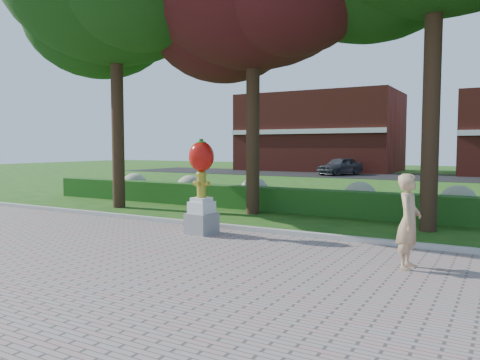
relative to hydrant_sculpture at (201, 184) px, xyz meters
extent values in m
plane|color=#1A4F13|center=(1.33, -2.06, -1.29)|extent=(100.00, 100.00, 0.00)
cube|color=gray|center=(1.33, -6.06, -1.27)|extent=(40.00, 14.00, 0.04)
cube|color=#ADADA5|center=(1.33, 0.94, -1.22)|extent=(40.00, 0.18, 0.15)
cube|color=#164313|center=(1.33, 4.94, -0.89)|extent=(24.00, 0.70, 0.80)
ellipsoid|color=#A9AC83|center=(-7.67, 5.94, -0.74)|extent=(1.10, 1.10, 0.99)
ellipsoid|color=#A9AC83|center=(-4.67, 5.94, -0.74)|extent=(1.10, 1.10, 0.99)
ellipsoid|color=#A9AC83|center=(-1.67, 5.94, -0.74)|extent=(1.10, 1.10, 0.99)
ellipsoid|color=#A9AC83|center=(2.33, 5.94, -0.74)|extent=(1.10, 1.10, 0.99)
ellipsoid|color=#A9AC83|center=(5.33, 5.94, -0.74)|extent=(1.10, 1.10, 0.99)
cube|color=black|center=(1.33, 25.94, -1.28)|extent=(50.00, 8.00, 0.02)
cube|color=maroon|center=(-8.67, 31.94, 2.21)|extent=(14.00, 8.00, 7.00)
cylinder|color=black|center=(-5.67, 2.94, 2.07)|extent=(0.44, 0.44, 6.72)
ellipsoid|color=black|center=(-7.47, 3.90, 5.91)|extent=(5.76, 5.76, 4.61)
cylinder|color=black|center=(-0.67, 3.94, 1.79)|extent=(0.44, 0.44, 6.16)
ellipsoid|color=#330F0B|center=(-2.32, 4.82, 5.31)|extent=(5.28, 5.28, 4.22)
cylinder|color=black|center=(4.83, 3.44, 2.35)|extent=(0.44, 0.44, 7.28)
cube|color=gray|center=(0.00, 0.00, -0.99)|extent=(0.70, 0.70, 0.52)
cube|color=silver|center=(0.00, 0.00, -0.59)|extent=(0.57, 0.57, 0.29)
cube|color=silver|center=(0.00, 0.00, -0.39)|extent=(0.45, 0.45, 0.10)
cylinder|color=olive|center=(0.00, 0.00, -0.05)|extent=(0.23, 0.23, 0.58)
ellipsoid|color=olive|center=(0.00, 0.00, 0.24)|extent=(0.27, 0.27, 0.19)
cylinder|color=olive|center=(-0.17, 0.00, 0.01)|extent=(0.12, 0.11, 0.11)
cylinder|color=olive|center=(0.17, 0.00, 0.01)|extent=(0.12, 0.11, 0.11)
cylinder|color=olive|center=(0.00, -0.15, 0.01)|extent=(0.12, 0.12, 0.12)
cylinder|color=olive|center=(0.00, 0.00, 0.32)|extent=(0.08, 0.08, 0.05)
ellipsoid|color=#B51009|center=(0.00, 0.00, 0.68)|extent=(0.65, 0.58, 0.75)
ellipsoid|color=#B51009|center=(-0.19, 0.00, 0.66)|extent=(0.32, 0.32, 0.48)
ellipsoid|color=#B51009|center=(0.19, 0.00, 0.66)|extent=(0.32, 0.32, 0.48)
cylinder|color=#195E15|center=(0.00, 0.00, 1.05)|extent=(0.10, 0.10, 0.12)
ellipsoid|color=#195E15|center=(0.00, 0.00, 1.02)|extent=(0.25, 0.25, 0.08)
imported|color=tan|center=(5.11, -0.93, -0.40)|extent=(0.41, 0.62, 1.70)
imported|color=#3E4146|center=(-4.59, 25.48, -0.58)|extent=(3.00, 4.39, 1.39)
camera|label=1|loc=(6.59, -9.57, 0.93)|focal=35.00mm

